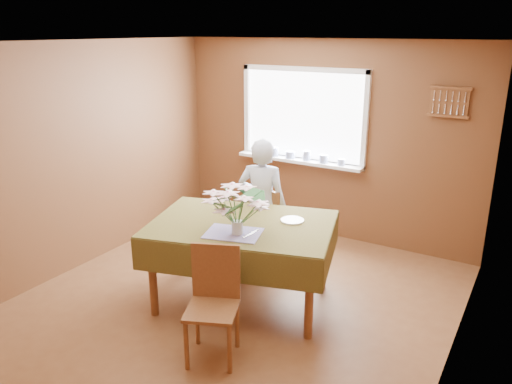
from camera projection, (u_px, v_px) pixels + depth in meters
The scene contains 14 objects.
floor at pixel (227, 309), 4.87m from camera, with size 4.50×4.50×0.00m, color brown.
ceiling at pixel (222, 42), 4.09m from camera, with size 4.50×4.50×0.00m, color white.
wall_back at pixel (324, 141), 6.32m from camera, with size 4.00×4.00×0.00m, color brown.
wall_left at pixel (73, 159), 5.45m from camera, with size 4.50×4.50×0.00m, color brown.
wall_right at pixel (460, 231), 3.51m from camera, with size 4.50×4.50×0.00m, color brown.
window_assembly at pixel (301, 132), 6.39m from camera, with size 1.72×0.20×1.22m.
spoon_rack at pixel (449, 102), 5.40m from camera, with size 0.44×0.05×0.33m.
dining_table at pixel (242, 233), 4.80m from camera, with size 1.99×1.61×0.85m.
chair_far at pixel (269, 222), 5.70m from camera, with size 0.42×0.42×0.92m.
chair_near at pixel (214, 297), 4.07m from camera, with size 0.53×0.53×0.95m.
seated_woman at pixel (262, 205), 5.53m from camera, with size 0.55×0.36×1.50m, color white.
flower_bouquet at pixel (237, 204), 4.41m from camera, with size 0.51×0.51×0.44m.
side_plate at pixel (292, 220), 4.81m from camera, with size 0.22×0.22×0.01m, color white.
table_knife at pixel (251, 234), 4.49m from camera, with size 0.02×0.24×0.00m, color silver.
Camera 1 is at (2.42, -3.53, 2.61)m, focal length 35.00 mm.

